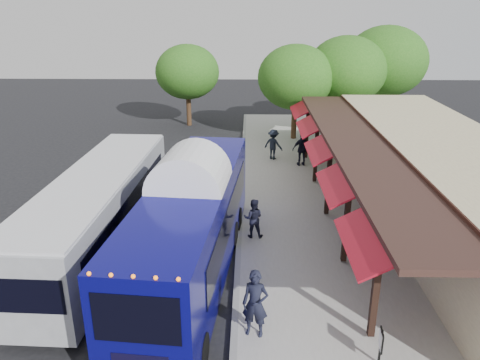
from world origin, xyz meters
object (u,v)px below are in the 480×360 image
(city_bus, at_px, (99,210))
(ped_b, at_px, (253,218))
(coach_bus, at_px, (192,224))
(ped_a, at_px, (255,304))
(sign_board, at_px, (381,342))
(ped_d, at_px, (273,144))
(ped_c, at_px, (302,149))

(city_bus, height_order, ped_b, city_bus)
(coach_bus, bearing_deg, ped_a, -51.85)
(sign_board, bearing_deg, ped_d, 103.01)
(ped_d, height_order, sign_board, ped_d)
(coach_bus, distance_m, ped_d, 13.08)
(ped_d, bearing_deg, ped_a, 115.50)
(coach_bus, distance_m, ped_b, 3.49)
(coach_bus, distance_m, ped_c, 12.51)
(ped_c, bearing_deg, ped_b, 61.83)
(city_bus, bearing_deg, ped_b, 12.31)
(coach_bus, xyz_separation_m, city_bus, (-3.59, 1.62, -0.25))
(ped_a, bearing_deg, ped_b, 102.39)
(city_bus, bearing_deg, ped_c, 51.54)
(ped_c, distance_m, sign_board, 15.77)
(ped_b, bearing_deg, ped_a, 93.10)
(city_bus, bearing_deg, ped_a, -38.36)
(city_bus, xyz_separation_m, ped_b, (5.64, 1.02, -0.75))
(city_bus, bearing_deg, sign_board, -31.76)
(city_bus, distance_m, ped_b, 5.78)
(ped_a, xyz_separation_m, ped_c, (2.78, 14.70, -0.02))
(ped_b, bearing_deg, coach_bus, 55.14)
(ped_c, bearing_deg, sign_board, 80.64)
(ped_d, bearing_deg, city_bus, 87.91)
(coach_bus, height_order, ped_b, coach_bus)
(city_bus, distance_m, ped_d, 12.99)
(ped_a, distance_m, ped_d, 15.87)
(coach_bus, xyz_separation_m, ped_b, (2.05, 2.65, -1.00))
(ped_a, distance_m, ped_c, 14.96)
(city_bus, distance_m, ped_a, 7.45)
(coach_bus, bearing_deg, ped_c, 72.35)
(ped_a, height_order, sign_board, ped_a)
(city_bus, xyz_separation_m, ped_d, (6.87, 11.01, -0.64))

